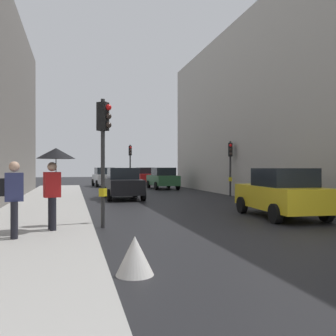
% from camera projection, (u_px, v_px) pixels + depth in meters
% --- Properties ---
extents(ground_plane, '(120.00, 120.00, 0.00)m').
position_uv_depth(ground_plane, '(288.00, 240.00, 8.85)').
color(ground_plane, black).
extents(sidewalk_kerb, '(3.36, 40.00, 0.16)m').
position_uv_depth(sidewalk_kerb, '(41.00, 214.00, 13.06)').
color(sidewalk_kerb, '#A8A5A0').
rests_on(sidewalk_kerb, ground).
extents(traffic_light_far_median, '(0.24, 0.43, 3.78)m').
position_uv_depth(traffic_light_far_median, '(130.00, 158.00, 31.79)').
color(traffic_light_far_median, '#2D2D2D').
rests_on(traffic_light_far_median, ground).
extents(traffic_light_mid_street, '(0.32, 0.45, 3.40)m').
position_uv_depth(traffic_light_mid_street, '(230.00, 158.00, 22.14)').
color(traffic_light_mid_street, '#2D2D2D').
rests_on(traffic_light_mid_street, ground).
extents(traffic_light_near_right, '(0.44, 0.38, 3.82)m').
position_uv_depth(traffic_light_near_right, '(104.00, 139.00, 10.67)').
color(traffic_light_near_right, '#2D2D2D').
rests_on(traffic_light_near_right, ground).
extents(car_dark_suv, '(2.05, 4.21, 1.76)m').
position_uv_depth(car_dark_suv, '(123.00, 183.00, 20.48)').
color(car_dark_suv, black).
rests_on(car_dark_suv, ground).
extents(car_red_sedan, '(2.05, 4.21, 1.76)m').
position_uv_depth(car_red_sedan, '(145.00, 176.00, 37.74)').
color(car_red_sedan, red).
rests_on(car_red_sedan, ground).
extents(car_yellow_taxi, '(2.24, 4.31, 1.76)m').
position_uv_depth(car_yellow_taxi, '(281.00, 193.00, 12.86)').
color(car_yellow_taxi, yellow).
rests_on(car_yellow_taxi, ground).
extents(car_green_estate, '(2.11, 4.25, 1.76)m').
position_uv_depth(car_green_estate, '(163.00, 178.00, 29.92)').
color(car_green_estate, '#2D6038').
rests_on(car_green_estate, ground).
extents(car_white_compact, '(2.27, 4.33, 1.76)m').
position_uv_depth(car_white_compact, '(105.00, 177.00, 33.74)').
color(car_white_compact, silver).
rests_on(car_white_compact, ground).
extents(pedestrian_with_umbrella, '(1.00, 1.00, 2.14)m').
position_uv_depth(pedestrian_with_umbrella, '(55.00, 166.00, 9.42)').
color(pedestrian_with_umbrella, black).
rests_on(pedestrian_with_umbrella, sidewalk_kerb).
extents(pedestrian_with_grey_backpack, '(0.63, 0.37, 1.77)m').
position_uv_depth(pedestrian_with_grey_backpack, '(12.00, 195.00, 8.28)').
color(pedestrian_with_grey_backpack, black).
rests_on(pedestrian_with_grey_backpack, sidewalk_kerb).
extents(warning_sign_triangle, '(0.64, 0.64, 0.65)m').
position_uv_depth(warning_sign_triangle, '(135.00, 255.00, 6.00)').
color(warning_sign_triangle, silver).
rests_on(warning_sign_triangle, ground).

